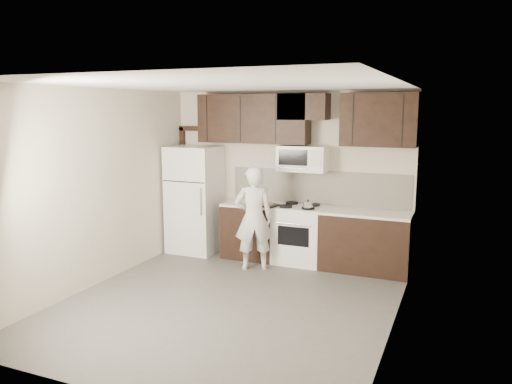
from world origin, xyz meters
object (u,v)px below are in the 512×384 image
Objects in this scene: microwave at (303,159)px; stove at (299,234)px; person at (254,218)px; refrigerator at (195,199)px.

stove is at bearing -89.90° from microwave.
refrigerator is at bearing -48.20° from person.
stove is 1.20m from microwave.
microwave is at bearing -154.71° from person.
person is (-0.54, -0.57, 0.33)m from stove.
person is (1.31, -0.52, -0.11)m from refrigerator.
microwave is 2.00m from refrigerator.
stove is at bearing -160.03° from person.
stove is at bearing 1.51° from refrigerator.
microwave is (-0.00, 0.12, 1.19)m from stove.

